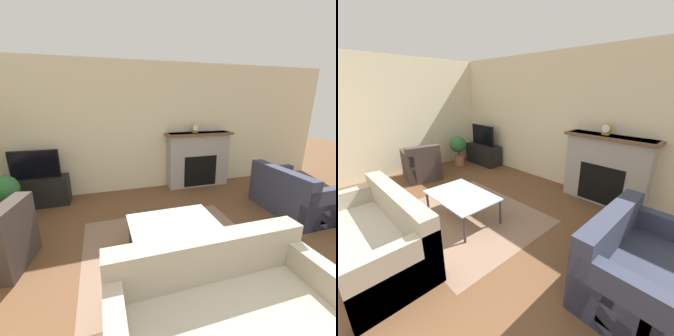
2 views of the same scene
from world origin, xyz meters
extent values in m
cube|color=beige|center=(0.00, 4.51, 1.35)|extent=(8.99, 0.06, 2.70)
cube|color=beige|center=(-3.02, 2.24, 1.35)|extent=(0.06, 7.48, 2.70)
cube|color=#896B56|center=(-0.17, 2.22, 0.00)|extent=(2.33, 1.94, 0.00)
cube|color=#9E9993|center=(1.14, 4.31, 0.62)|extent=(1.41, 0.34, 1.24)
cube|color=black|center=(1.14, 4.14, 0.39)|extent=(0.78, 0.01, 0.70)
cube|color=brown|center=(1.14, 4.28, 1.22)|extent=(1.53, 0.40, 0.05)
cube|color=black|center=(-2.17, 4.19, 0.27)|extent=(1.06, 0.42, 0.54)
cube|color=black|center=(-2.17, 4.19, 0.80)|extent=(0.83, 0.05, 0.53)
cube|color=black|center=(-2.17, 4.16, 0.80)|extent=(0.79, 0.01, 0.49)
cube|color=#9E937F|center=(-0.15, 0.85, 0.21)|extent=(1.80, 0.87, 0.42)
cube|color=#9E937F|center=(-0.15, 1.18, 0.62)|extent=(1.80, 0.20, 0.40)
cube|color=#9E937F|center=(-0.99, 0.85, 0.33)|extent=(0.14, 0.87, 0.66)
cube|color=#9E937F|center=(0.68, 0.85, 0.33)|extent=(0.14, 0.87, 0.66)
cube|color=#33384C|center=(2.27, 2.60, 0.21)|extent=(0.91, 1.35, 0.42)
cube|color=#33384C|center=(1.92, 2.60, 0.62)|extent=(0.20, 1.35, 0.40)
cube|color=#33384C|center=(2.27, 1.99, 0.33)|extent=(0.91, 0.14, 0.66)
cube|color=#33384C|center=(2.27, 3.20, 0.33)|extent=(0.91, 0.14, 0.66)
cube|color=#3D332D|center=(-2.34, 2.47, 0.21)|extent=(0.94, 0.85, 0.42)
cube|color=#3D332D|center=(-2.03, 2.41, 0.62)|extent=(0.33, 0.73, 0.40)
cube|color=#3D332D|center=(-2.28, 2.75, 0.33)|extent=(0.83, 0.29, 0.66)
cube|color=#3D332D|center=(-2.39, 2.19, 0.33)|extent=(0.83, 0.29, 0.66)
cylinder|color=#333338|center=(-0.69, 1.80, 0.20)|extent=(0.04, 0.04, 0.41)
cylinder|color=#333338|center=(0.36, 1.80, 0.20)|extent=(0.04, 0.04, 0.41)
cylinder|color=#333338|center=(-0.69, 2.46, 0.20)|extent=(0.04, 0.04, 0.41)
cylinder|color=#333338|center=(0.36, 2.46, 0.20)|extent=(0.04, 0.04, 0.41)
cube|color=silver|center=(-0.17, 2.13, 0.42)|extent=(1.13, 0.74, 0.02)
cylinder|color=#AD704C|center=(-2.50, 3.61, 0.14)|extent=(0.26, 0.26, 0.28)
cylinder|color=#4C3823|center=(-2.50, 3.61, 0.34)|extent=(0.03, 0.03, 0.13)
sphere|color=#2D6B33|center=(-2.50, 3.61, 0.59)|extent=(0.44, 0.44, 0.44)
cube|color=#B79338|center=(1.05, 4.31, 1.26)|extent=(0.12, 0.07, 0.03)
cylinder|color=#B79338|center=(1.05, 4.31, 1.35)|extent=(0.16, 0.07, 0.16)
cylinder|color=white|center=(1.05, 4.28, 1.35)|extent=(0.13, 0.00, 0.13)
camera|label=1|loc=(-0.98, -0.30, 1.92)|focal=24.00mm
camera|label=2|loc=(2.57, 0.41, 2.00)|focal=24.00mm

